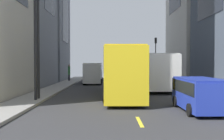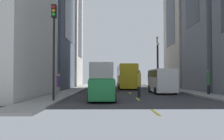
{
  "view_description": "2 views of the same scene",
  "coord_description": "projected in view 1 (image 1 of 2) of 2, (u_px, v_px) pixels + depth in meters",
  "views": [
    {
      "loc": [
        1.25,
        24.99,
        2.5
      ],
      "look_at": [
        1.09,
        -2.68,
        1.82
      ],
      "focal_mm": 41.25,
      "sensor_mm": 36.0,
      "label": 1
    },
    {
      "loc": [
        -2.23,
        -32.33,
        1.71
      ],
      "look_at": [
        -1.87,
        0.6,
        2.76
      ],
      "focal_mm": 37.41,
      "sensor_mm": 36.0,
      "label": 2
    }
  ],
  "objects": [
    {
      "name": "car_blue_0",
      "position": [
        200.0,
        92.0,
        13.49
      ],
      "size": [
        2.08,
        4.34,
        1.74
      ],
      "color": "#2338AD",
      "rests_on": "ground"
    },
    {
      "name": "streetcar_yellow",
      "position": [
        121.0,
        69.0,
        20.23
      ],
      "size": [
        2.7,
        12.85,
        3.59
      ],
      "color": "yellow",
      "rests_on": "ground"
    },
    {
      "name": "lane_stripe_2",
      "position": [
        121.0,
        84.0,
        32.05
      ],
      "size": [
        0.16,
        2.0,
        0.01
      ],
      "primitive_type": "cube",
      "color": "yellow",
      "rests_on": "ground"
    },
    {
      "name": "pedestrian_waiting_curb",
      "position": [
        168.0,
        73.0,
        36.26
      ],
      "size": [
        0.34,
        0.34,
        1.89
      ],
      "rotation": [
        0.0,
        0.0,
        0.22
      ],
      "color": "gray",
      "rests_on": "ground"
    },
    {
      "name": "pedestrian_crossing_mid",
      "position": [
        69.0,
        72.0,
        35.65
      ],
      "size": [
        0.33,
        0.33,
        2.24
      ],
      "rotation": [
        0.0,
        0.0,
        2.85
      ],
      "color": "black",
      "rests_on": "ground"
    },
    {
      "name": "streetlamp_near",
      "position": [
        38.0,
        31.0,
        17.31
      ],
      "size": [
        0.44,
        0.44,
        7.52
      ],
      "color": "black",
      "rests_on": "ground"
    },
    {
      "name": "lane_stripe_4",
      "position": [
        128.0,
        99.0,
        18.05
      ],
      "size": [
        0.16,
        2.0,
        0.01
      ],
      "primitive_type": "cube",
      "color": "yellow",
      "rests_on": "ground"
    },
    {
      "name": "city_bus_white",
      "position": [
        152.0,
        68.0,
        26.65
      ],
      "size": [
        2.8,
        12.71,
        3.35
      ],
      "color": "silver",
      "rests_on": "ground"
    },
    {
      "name": "streetlamp_far",
      "position": [
        35.0,
        19.0,
        16.6
      ],
      "size": [
        0.44,
        0.44,
        8.76
      ],
      "color": "black",
      "rests_on": "ground"
    },
    {
      "name": "delivery_van_white",
      "position": [
        93.0,
        72.0,
        32.15
      ],
      "size": [
        2.25,
        5.6,
        2.58
      ],
      "color": "white",
      "rests_on": "ground"
    },
    {
      "name": "sidewalk_east",
      "position": [
        54.0,
        89.0,
        25.01
      ],
      "size": [
        2.19,
        44.0,
        0.15
      ],
      "primitive_type": "cube",
      "color": "gray",
      "rests_on": "ground"
    },
    {
      "name": "lane_stripe_0",
      "position": [
        117.0,
        78.0,
        46.05
      ],
      "size": [
        0.16,
        2.0,
        0.01
      ],
      "primitive_type": "cube",
      "color": "yellow",
      "rests_on": "ground"
    },
    {
      "name": "car_green_1",
      "position": [
        136.0,
        73.0,
        40.3
      ],
      "size": [
        1.93,
        4.41,
        1.63
      ],
      "color": "#1E7238",
      "rests_on": "ground"
    },
    {
      "name": "ground_plane",
      "position": [
        123.0,
        89.0,
        25.05
      ],
      "size": [
        39.63,
        39.63,
        0.0
      ],
      "primitive_type": "plane",
      "color": "#333335"
    },
    {
      "name": "sidewalk_west",
      "position": [
        192.0,
        89.0,
        25.09
      ],
      "size": [
        2.19,
        44.0,
        0.15
      ],
      "primitive_type": "cube",
      "color": "gray",
      "rests_on": "ground"
    },
    {
      "name": "traffic_light_near_corner",
      "position": [
        156.0,
        50.0,
        41.41
      ],
      "size": [
        0.32,
        0.44,
        6.55
      ],
      "color": "black",
      "rests_on": "ground"
    },
    {
      "name": "lane_stripe_1",
      "position": [
        119.0,
        80.0,
        39.05
      ],
      "size": [
        0.16,
        2.0,
        0.01
      ],
      "primitive_type": "cube",
      "color": "yellow",
      "rests_on": "ground"
    },
    {
      "name": "lane_stripe_5",
      "position": [
        140.0,
        122.0,
        11.06
      ],
      "size": [
        0.16,
        2.0,
        0.01
      ],
      "primitive_type": "cube",
      "color": "yellow",
      "rests_on": "ground"
    },
    {
      "name": "pedestrian_crossing_near",
      "position": [
        117.0,
        72.0,
        36.92
      ],
      "size": [
        0.35,
        0.35,
        2.35
      ],
      "rotation": [
        0.0,
        0.0,
        2.71
      ],
      "color": "black",
      "rests_on": "ground"
    },
    {
      "name": "lane_stripe_3",
      "position": [
        123.0,
        89.0,
        25.05
      ],
      "size": [
        0.16,
        2.0,
        0.01
      ],
      "primitive_type": "cube",
      "color": "yellow",
      "rests_on": "ground"
    }
  ]
}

